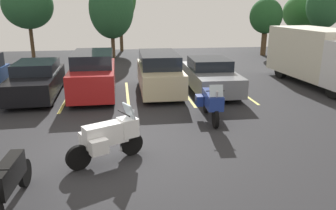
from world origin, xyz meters
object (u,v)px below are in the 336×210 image
object	(u,v)px
car_black	(37,80)
car_champagne	(159,73)
motorcycle_touring	(109,136)
car_grey	(210,76)
motorcycle_third	(211,102)
box_truck	(323,55)
motorcycle_second	(9,181)
car_red	(93,74)

from	to	relation	value
car_black	car_champagne	bearing A→B (deg)	-0.43
motorcycle_touring	car_grey	size ratio (longest dim) A/B	0.40
motorcycle_third	car_champagne	size ratio (longest dim) A/B	0.48
car_grey	box_truck	size ratio (longest dim) A/B	0.71
motorcycle_second	car_red	size ratio (longest dim) A/B	0.52
car_red	car_champagne	distance (m)	2.96
motorcycle_touring	motorcycle_third	world-z (taller)	motorcycle_touring
motorcycle_touring	car_grey	world-z (taller)	car_grey
motorcycle_third	car_red	bearing A→B (deg)	136.58
motorcycle_touring	car_black	distance (m)	7.66
motorcycle_touring	car_champagne	bearing A→B (deg)	72.90
car_red	car_champagne	xyz separation A→B (m)	(2.95, 0.17, -0.04)
car_grey	box_truck	bearing A→B (deg)	4.15
motorcycle_third	car_grey	world-z (taller)	car_grey
box_truck	motorcycle_third	bearing A→B (deg)	-146.88
motorcycle_second	car_grey	xyz separation A→B (m)	(6.38, 8.57, 0.14)
car_red	motorcycle_third	bearing A→B (deg)	-43.42
motorcycle_third	box_truck	size ratio (longest dim) A/B	0.33
car_red	car_champagne	size ratio (longest dim) A/B	0.95
car_black	car_red	bearing A→B (deg)	-4.81
motorcycle_third	car_grey	bearing A→B (deg)	75.39
motorcycle_second	car_champagne	size ratio (longest dim) A/B	0.50
motorcycle_second	car_red	world-z (taller)	car_red
motorcycle_second	motorcycle_third	distance (m)	6.97
motorcycle_second	car_champagne	distance (m)	9.59
motorcycle_touring	car_black	world-z (taller)	car_black
car_grey	motorcycle_second	bearing A→B (deg)	-126.68
motorcycle_second	car_grey	distance (m)	10.69
motorcycle_touring	car_red	distance (m)	6.75
car_black	car_red	size ratio (longest dim) A/B	1.09
motorcycle_touring	box_truck	size ratio (longest dim) A/B	0.28
box_truck	car_grey	bearing A→B (deg)	-175.85
car_champagne	box_truck	size ratio (longest dim) A/B	0.68
motorcycle_second	car_champagne	bearing A→B (deg)	65.31
motorcycle_second	car_champagne	xyz separation A→B (m)	(4.00, 8.70, 0.32)
car_black	box_truck	world-z (taller)	box_truck
motorcycle_second	box_truck	xyz separation A→B (m)	(12.22, 9.00, 0.89)
car_red	car_grey	distance (m)	5.34
car_champagne	box_truck	distance (m)	8.24
motorcycle_touring	car_black	xyz separation A→B (m)	(-3.32, 6.90, 0.06)
car_black	box_truck	distance (m)	13.68
motorcycle_second	car_black	bearing A→B (deg)	99.30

